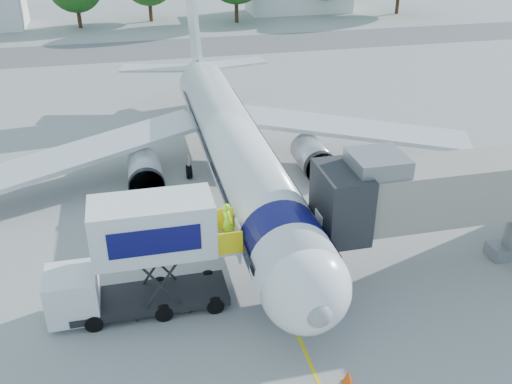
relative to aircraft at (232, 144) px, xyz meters
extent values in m
plane|color=#969694|center=(0.00, -4.12, -2.95)|extent=(160.00, 160.00, 0.00)
cube|color=yellow|center=(0.00, -4.12, -2.94)|extent=(0.15, 70.00, 0.01)
cube|color=#59595B|center=(0.00, 37.88, -2.94)|extent=(120.00, 10.00, 0.01)
cylinder|color=white|center=(0.00, -1.12, 0.05)|extent=(3.70, 28.00, 3.70)
sphere|color=white|center=(0.00, -15.12, 0.05)|extent=(3.70, 3.70, 3.70)
sphere|color=gray|center=(0.00, -16.67, 0.05)|extent=(1.10, 1.10, 1.10)
cone|color=white|center=(0.00, 15.88, 0.05)|extent=(3.70, 6.00, 3.70)
cube|color=white|center=(0.00, 16.88, 4.25)|extent=(0.35, 7.26, 8.29)
cube|color=silver|center=(9.00, 2.38, -0.65)|extent=(16.17, 9.32, 1.42)
cube|color=silver|center=(-9.00, 2.38, -0.65)|extent=(16.17, 9.32, 1.42)
cylinder|color=#999BA0|center=(5.50, 0.38, -1.65)|extent=(2.10, 3.60, 2.10)
cylinder|color=#999BA0|center=(-5.50, 0.38, -1.65)|extent=(2.10, 3.60, 2.10)
cube|color=black|center=(0.00, -15.42, 0.50)|extent=(2.60, 1.39, 0.81)
cylinder|color=#0B0A4C|center=(0.00, -12.12, 0.05)|extent=(3.73, 2.00, 3.73)
cylinder|color=silver|center=(0.00, -13.62, -2.20)|extent=(0.16, 0.16, 1.50)
cylinder|color=black|center=(0.00, -13.62, -2.63)|extent=(0.25, 0.64, 0.64)
cylinder|color=black|center=(2.60, 1.88, -2.50)|extent=(0.35, 0.90, 0.90)
cylinder|color=black|center=(-2.60, 1.88, -2.50)|extent=(0.35, 0.90, 0.90)
cube|color=gray|center=(9.00, -11.12, 1.45)|extent=(13.60, 2.60, 2.80)
cube|color=black|center=(2.90, -11.12, 1.45)|extent=(2.00, 3.20, 3.20)
cube|color=slate|center=(4.50, -11.12, 3.25)|extent=(2.40, 2.40, 0.80)
cube|color=slate|center=(12.50, -11.12, -2.60)|extent=(2.20, 1.20, 0.70)
cylinder|color=black|center=(11.60, -11.12, -2.60)|extent=(0.30, 0.70, 0.70)
cube|color=black|center=(-6.00, -11.12, -2.40)|extent=(7.00, 2.30, 0.35)
cube|color=silver|center=(-9.30, -11.12, -1.60)|extent=(2.20, 2.20, 2.10)
cube|color=black|center=(-9.30, -11.12, -1.15)|extent=(1.90, 2.10, 0.70)
cube|color=silver|center=(-5.60, -11.12, 1.30)|extent=(5.20, 2.40, 2.50)
cube|color=#0B0A4C|center=(-5.60, -12.34, 1.30)|extent=(3.80, 0.04, 1.20)
cube|color=silver|center=(-2.45, -11.12, 0.10)|extent=(1.10, 2.20, 0.10)
cube|color=yellow|center=(-2.45, -12.17, 0.65)|extent=(1.10, 0.06, 1.10)
cube|color=yellow|center=(-2.45, -10.07, 0.65)|extent=(1.10, 0.06, 1.10)
cylinder|color=black|center=(-3.20, -12.17, -2.55)|extent=(0.80, 0.25, 0.80)
cylinder|color=black|center=(-3.20, -10.07, -2.55)|extent=(0.80, 0.25, 0.80)
cylinder|color=black|center=(-8.50, -12.17, -2.55)|extent=(0.80, 0.25, 0.80)
cylinder|color=black|center=(-8.50, -10.07, -2.55)|extent=(0.80, 0.25, 0.80)
imported|color=#A3FF1A|center=(-2.37, -11.12, 1.09)|extent=(0.67, 0.80, 1.88)
cone|color=#E94E0C|center=(1.09, -17.48, -2.63)|extent=(0.40, 0.40, 0.64)
cube|color=#E94E0C|center=(1.09, -17.48, -2.93)|extent=(0.37, 0.37, 0.04)
cylinder|color=#382314|center=(-11.50, 52.90, -1.25)|extent=(0.56, 0.56, 3.40)
cylinder|color=#382314|center=(-1.45, 55.39, -1.14)|extent=(0.56, 0.56, 3.61)
cylinder|color=#382314|center=(10.69, 51.65, -0.84)|extent=(0.56, 0.56, 4.22)
cylinder|color=#382314|center=(25.24, 54.85, -1.22)|extent=(0.56, 0.56, 3.46)
cylinder|color=#382314|center=(36.52, 52.57, -0.99)|extent=(0.56, 0.56, 3.92)
camera|label=1|loc=(-6.04, -32.37, 13.93)|focal=40.00mm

